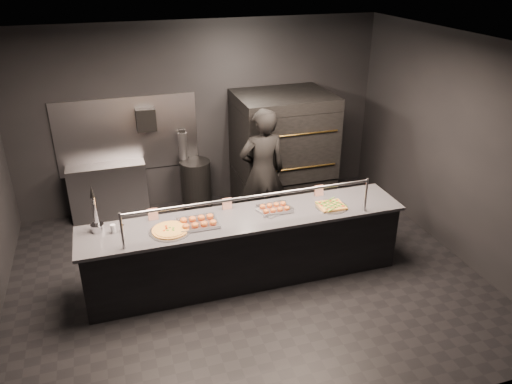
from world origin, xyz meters
TOP-DOWN VIEW (x-y plane):
  - room at (-0.02, 0.05)m, footprint 6.04×6.00m
  - service_counter at (0.00, -0.00)m, footprint 4.10×0.78m
  - pizza_oven at (1.20, 1.90)m, footprint 1.50×1.23m
  - prep_shelf at (-1.60, 2.32)m, footprint 1.20×0.35m
  - towel_dispenser at (-0.90, 2.39)m, footprint 0.30×0.20m
  - fire_extinguisher at (-0.35, 2.40)m, footprint 0.14×0.14m
  - beer_tap at (-1.77, 0.20)m, footprint 0.15×0.22m
  - round_pizza at (-0.95, -0.08)m, footprint 0.50×0.50m
  - slider_tray_a at (-0.60, -0.01)m, footprint 0.48×0.35m
  - slider_tray_b at (0.41, 0.06)m, footprint 0.49×0.43m
  - square_pizza at (1.13, -0.09)m, footprint 0.42×0.42m
  - condiment_jar at (-1.56, 0.10)m, footprint 0.16×0.06m
  - tent_cards at (-0.05, 0.28)m, footprint 2.35×0.04m
  - trash_bin at (-0.20, 2.22)m, footprint 0.49×0.49m
  - worker at (0.61, 1.16)m, footprint 0.72×0.48m

SIDE VIEW (x-z plane):
  - trash_bin at x=-0.20m, z-range 0.00..0.82m
  - prep_shelf at x=-1.60m, z-range 0.00..0.90m
  - service_counter at x=0.00m, z-range -0.22..1.15m
  - round_pizza at x=-0.95m, z-range 0.92..0.95m
  - square_pizza at x=1.13m, z-range 0.92..0.96m
  - slider_tray_b at x=0.41m, z-range 0.91..0.98m
  - slider_tray_a at x=-0.60m, z-range 0.91..0.99m
  - pizza_oven at x=1.20m, z-range 0.01..1.92m
  - worker at x=0.61m, z-range 0.00..1.94m
  - condiment_jar at x=-1.56m, z-range 0.92..1.02m
  - tent_cards at x=-0.05m, z-range 0.92..1.07m
  - fire_extinguisher at x=-0.35m, z-range 0.81..1.31m
  - beer_tap at x=-1.77m, z-range 0.79..1.39m
  - room at x=-0.02m, z-range 0.00..3.00m
  - towel_dispenser at x=-0.90m, z-range 1.38..1.73m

